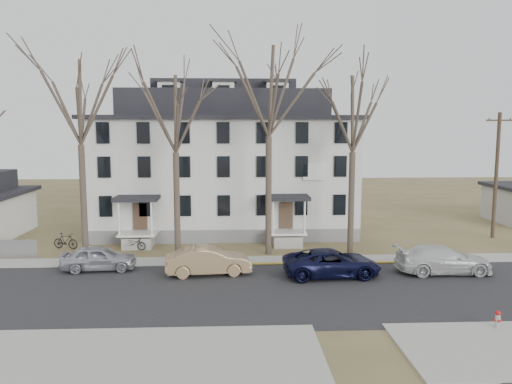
{
  "coord_description": "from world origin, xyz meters",
  "views": [
    {
      "loc": [
        -1.27,
        -22.56,
        8.35
      ],
      "look_at": [
        0.14,
        9.0,
        4.27
      ],
      "focal_mm": 35.0,
      "sensor_mm": 36.0,
      "label": 1
    }
  ],
  "objects_px": {
    "tree_center": "(269,85)",
    "car_navy": "(332,264)",
    "bicycle_left": "(134,244)",
    "fire_hydrant": "(498,320)",
    "car_silver": "(99,258)",
    "bicycle_right": "(66,242)",
    "tree_mid_left": "(175,108)",
    "utility_pole_far": "(496,174)",
    "tree_far_left": "(79,96)",
    "boarding_house": "(225,165)",
    "car_tan": "(208,261)",
    "tree_mid_right": "(354,108)",
    "car_white": "(443,260)"
  },
  "relations": [
    {
      "from": "car_white",
      "to": "fire_hydrant",
      "type": "bearing_deg",
      "value": 172.67
    },
    {
      "from": "tree_mid_left",
      "to": "car_tan",
      "type": "height_order",
      "value": "tree_mid_left"
    },
    {
      "from": "tree_mid_right",
      "to": "bicycle_right",
      "type": "distance_m",
      "value": 21.49
    },
    {
      "from": "tree_mid_right",
      "to": "car_tan",
      "type": "xyz_separation_m",
      "value": [
        -9.26,
        -4.61,
        -8.8
      ]
    },
    {
      "from": "tree_mid_left",
      "to": "car_tan",
      "type": "xyz_separation_m",
      "value": [
        2.24,
        -4.61,
        -8.8
      ]
    },
    {
      "from": "car_silver",
      "to": "car_tan",
      "type": "distance_m",
      "value": 6.57
    },
    {
      "from": "boarding_house",
      "to": "fire_hydrant",
      "type": "relative_size",
      "value": 25.85
    },
    {
      "from": "tree_center",
      "to": "bicycle_right",
      "type": "distance_m",
      "value": 17.54
    },
    {
      "from": "car_tan",
      "to": "fire_hydrant",
      "type": "bearing_deg",
      "value": -130.25
    },
    {
      "from": "bicycle_right",
      "to": "tree_far_left",
      "type": "bearing_deg",
      "value": -117.59
    },
    {
      "from": "tree_center",
      "to": "car_silver",
      "type": "height_order",
      "value": "tree_center"
    },
    {
      "from": "car_silver",
      "to": "bicycle_right",
      "type": "bearing_deg",
      "value": 30.71
    },
    {
      "from": "tree_mid_left",
      "to": "car_silver",
      "type": "bearing_deg",
      "value": -140.57
    },
    {
      "from": "tree_center",
      "to": "car_navy",
      "type": "relative_size",
      "value": 2.68
    },
    {
      "from": "tree_far_left",
      "to": "utility_pole_far",
      "type": "bearing_deg",
      "value": 8.1
    },
    {
      "from": "boarding_house",
      "to": "car_tan",
      "type": "relative_size",
      "value": 4.29
    },
    {
      "from": "tree_mid_left",
      "to": "bicycle_left",
      "type": "relative_size",
      "value": 7.37
    },
    {
      "from": "car_navy",
      "to": "car_white",
      "type": "height_order",
      "value": "car_white"
    },
    {
      "from": "tree_far_left",
      "to": "bicycle_left",
      "type": "distance_m",
      "value": 10.38
    },
    {
      "from": "car_silver",
      "to": "car_navy",
      "type": "xyz_separation_m",
      "value": [
        13.44,
        -1.78,
        0.03
      ]
    },
    {
      "from": "tree_mid_left",
      "to": "utility_pole_far",
      "type": "relative_size",
      "value": 1.34
    },
    {
      "from": "tree_far_left",
      "to": "tree_center",
      "type": "distance_m",
      "value": 12.02
    },
    {
      "from": "tree_far_left",
      "to": "tree_mid_right",
      "type": "height_order",
      "value": "tree_far_left"
    },
    {
      "from": "bicycle_right",
      "to": "fire_hydrant",
      "type": "relative_size",
      "value": 2.31
    },
    {
      "from": "bicycle_right",
      "to": "car_white",
      "type": "bearing_deg",
      "value": -89.34
    },
    {
      "from": "tree_mid_left",
      "to": "bicycle_left",
      "type": "bearing_deg",
      "value": 157.1
    },
    {
      "from": "tree_mid_right",
      "to": "car_silver",
      "type": "relative_size",
      "value": 2.96
    },
    {
      "from": "boarding_house",
      "to": "car_white",
      "type": "relative_size",
      "value": 3.84
    },
    {
      "from": "tree_mid_right",
      "to": "tree_far_left",
      "type": "bearing_deg",
      "value": 180.0
    },
    {
      "from": "tree_far_left",
      "to": "car_silver",
      "type": "height_order",
      "value": "tree_far_left"
    },
    {
      "from": "car_white",
      "to": "tree_center",
      "type": "bearing_deg",
      "value": 63.34
    },
    {
      "from": "car_silver",
      "to": "tree_far_left",
      "type": "bearing_deg",
      "value": 23.16
    },
    {
      "from": "car_silver",
      "to": "bicycle_right",
      "type": "xyz_separation_m",
      "value": [
        -3.68,
        5.33,
        -0.18
      ]
    },
    {
      "from": "tree_far_left",
      "to": "tree_mid_right",
      "type": "bearing_deg",
      "value": 0.0
    },
    {
      "from": "utility_pole_far",
      "to": "car_silver",
      "type": "relative_size",
      "value": 2.2
    },
    {
      "from": "boarding_house",
      "to": "car_navy",
      "type": "distance_m",
      "value": 15.49
    },
    {
      "from": "tree_far_left",
      "to": "boarding_house",
      "type": "bearing_deg",
      "value": 42.18
    },
    {
      "from": "bicycle_right",
      "to": "car_silver",
      "type": "bearing_deg",
      "value": -128.69
    },
    {
      "from": "tree_far_left",
      "to": "fire_hydrant",
      "type": "distance_m",
      "value": 26.33
    },
    {
      "from": "bicycle_left",
      "to": "fire_hydrant",
      "type": "relative_size",
      "value": 2.15
    },
    {
      "from": "bicycle_left",
      "to": "bicycle_right",
      "type": "relative_size",
      "value": 0.93
    },
    {
      "from": "tree_center",
      "to": "car_navy",
      "type": "height_order",
      "value": "tree_center"
    },
    {
      "from": "car_tan",
      "to": "fire_hydrant",
      "type": "distance_m",
      "value": 14.96
    },
    {
      "from": "tree_center",
      "to": "tree_far_left",
      "type": "bearing_deg",
      "value": 180.0
    },
    {
      "from": "utility_pole_far",
      "to": "tree_center",
      "type": "bearing_deg",
      "value": -166.5
    },
    {
      "from": "car_navy",
      "to": "car_white",
      "type": "bearing_deg",
      "value": -90.49
    },
    {
      "from": "car_tan",
      "to": "bicycle_left",
      "type": "height_order",
      "value": "car_tan"
    },
    {
      "from": "tree_mid_left",
      "to": "tree_center",
      "type": "bearing_deg",
      "value": 0.0
    },
    {
      "from": "tree_mid_left",
      "to": "bicycle_right",
      "type": "xyz_separation_m",
      "value": [
        -7.91,
        1.86,
        -9.04
      ]
    },
    {
      "from": "tree_center",
      "to": "bicycle_right",
      "type": "height_order",
      "value": "tree_center"
    }
  ]
}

